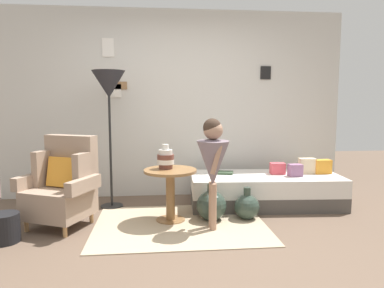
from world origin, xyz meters
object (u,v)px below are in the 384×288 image
at_px(daybed, 265,190).
at_px(book_on_daybed, 224,173).
at_px(floor_lamp, 109,89).
at_px(magazine_basket, 4,228).
at_px(armchair, 63,185).
at_px(person_child, 213,159).
at_px(demijohn_far, 247,207).
at_px(side_table, 170,184).
at_px(demijohn_near, 211,205).
at_px(vase_striped, 166,159).

bearing_deg(daybed, book_on_daybed, 166.01).
xyz_separation_m(floor_lamp, magazine_basket, (-0.88, -1.07, -1.35)).
distance_m(armchair, person_child, 1.65).
distance_m(daybed, book_on_daybed, 0.57).
distance_m(armchair, demijohn_far, 2.05).
xyz_separation_m(side_table, magazine_basket, (-1.60, -0.45, -0.28)).
relative_size(demijohn_near, magazine_basket, 1.52).
height_order(vase_striped, magazine_basket, vase_striped).
bearing_deg(demijohn_far, vase_striped, 174.69).
distance_m(side_table, book_on_daybed, 0.96).
height_order(side_table, demijohn_far, side_table).
bearing_deg(demijohn_near, person_child, -96.54).
bearing_deg(magazine_basket, demijohn_far, 9.66).
bearing_deg(demijohn_near, book_on_daybed, 67.17).
xyz_separation_m(daybed, demijohn_far, (-0.37, -0.52, -0.05)).
bearing_deg(floor_lamp, person_child, -38.40).
xyz_separation_m(armchair, daybed, (2.40, 0.50, -0.24)).
height_order(armchair, floor_lamp, floor_lamp).
relative_size(armchair, demijohn_far, 2.60).
height_order(person_child, demijohn_far, person_child).
xyz_separation_m(vase_striped, magazine_basket, (-1.55, -0.51, -0.56)).
height_order(side_table, vase_striped, vase_striped).
xyz_separation_m(side_table, demijohn_near, (0.46, -0.03, -0.25)).
relative_size(armchair, book_on_daybed, 4.41).
height_order(demijohn_far, magazine_basket, demijohn_far).
distance_m(armchair, demijohn_near, 1.64).
relative_size(person_child, demijohn_far, 3.14).
relative_size(vase_striped, magazine_basket, 0.98).
bearing_deg(side_table, demijohn_far, -2.24).
bearing_deg(person_child, demijohn_far, 31.25).
bearing_deg(armchair, demijohn_far, -0.55).
bearing_deg(demijohn_far, magazine_basket, -170.34).
bearing_deg(demijohn_far, book_on_daybed, 101.95).
relative_size(side_table, demijohn_far, 1.58).
bearing_deg(person_child, side_table, 145.05).
bearing_deg(magazine_basket, armchair, 44.76).
xyz_separation_m(person_child, demijohn_far, (0.44, 0.27, -0.60)).
xyz_separation_m(book_on_daybed, demijohn_near, (-0.27, -0.64, -0.24)).
xyz_separation_m(daybed, side_table, (-1.24, -0.49, 0.22)).
bearing_deg(book_on_daybed, demijohn_near, -112.83).
xyz_separation_m(side_table, book_on_daybed, (0.73, 0.61, -0.01)).
bearing_deg(magazine_basket, book_on_daybed, 24.58).
height_order(side_table, person_child, person_child).
xyz_separation_m(floor_lamp, person_child, (1.16, -0.92, -0.74)).
xyz_separation_m(vase_striped, demijohn_far, (0.92, -0.09, -0.56)).
distance_m(person_child, book_on_daybed, 1.02).
bearing_deg(demijohn_near, magazine_basket, -168.38).
distance_m(armchair, book_on_daybed, 1.99).
bearing_deg(floor_lamp, demijohn_near, -28.54).
bearing_deg(side_table, magazine_basket, -164.17).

